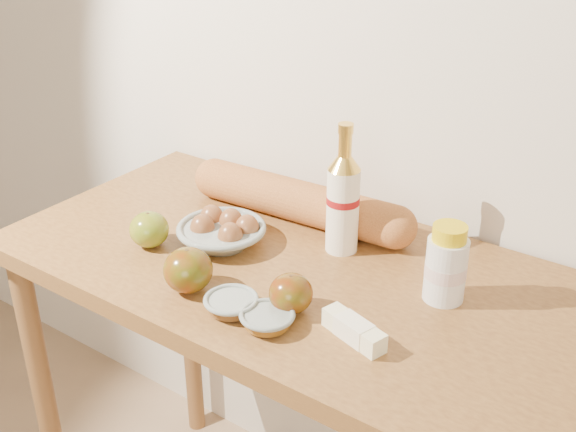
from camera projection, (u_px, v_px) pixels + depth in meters
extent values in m
cube|color=beige|center=(391.00, 27.00, 1.46)|extent=(3.50, 0.02, 2.60)
cube|color=olive|center=(297.00, 274.00, 1.41)|extent=(1.20, 0.60, 0.04)
cylinder|color=brown|center=(47.00, 410.00, 1.72)|extent=(0.05, 0.05, 0.86)
cylinder|color=brown|center=(189.00, 312.00, 2.08)|extent=(0.05, 0.05, 0.86)
cylinder|color=white|center=(343.00, 210.00, 1.42)|extent=(0.07, 0.07, 0.18)
cylinder|color=maroon|center=(343.00, 200.00, 1.41)|extent=(0.07, 0.07, 0.01)
cone|color=#EDBB45|center=(344.00, 163.00, 1.37)|extent=(0.07, 0.07, 0.03)
cylinder|color=#EDBB45|center=(345.00, 145.00, 1.36)|extent=(0.03, 0.03, 0.05)
cylinder|color=#EDBB45|center=(346.00, 128.00, 1.34)|extent=(0.03, 0.03, 0.02)
cylinder|color=white|center=(446.00, 270.00, 1.27)|extent=(0.08, 0.08, 0.12)
cylinder|color=beige|center=(446.00, 270.00, 1.27)|extent=(0.08, 0.08, 0.03)
cylinder|color=yellow|center=(450.00, 233.00, 1.24)|extent=(0.06, 0.06, 0.03)
torus|color=gray|center=(221.00, 228.00, 1.46)|extent=(0.20, 0.20, 0.01)
ellipsoid|color=brown|center=(202.00, 229.00, 1.47)|extent=(0.05, 0.05, 0.06)
ellipsoid|color=brown|center=(230.00, 238.00, 1.43)|extent=(0.05, 0.05, 0.06)
ellipsoid|color=brown|center=(231.00, 223.00, 1.49)|extent=(0.05, 0.05, 0.06)
ellipsoid|color=brown|center=(212.00, 219.00, 1.50)|extent=(0.05, 0.05, 0.06)
ellipsoid|color=brown|center=(247.00, 229.00, 1.46)|extent=(0.05, 0.05, 0.06)
cylinder|color=#C87A3D|center=(299.00, 201.00, 1.55)|extent=(0.46, 0.12, 0.09)
sphere|color=#C87A3D|center=(215.00, 178.00, 1.66)|extent=(0.10, 0.10, 0.09)
sphere|color=#C87A3D|center=(395.00, 227.00, 1.45)|extent=(0.10, 0.10, 0.09)
ellipsoid|color=olive|center=(149.00, 229.00, 1.46)|extent=(0.09, 0.09, 0.07)
cylinder|color=#462B17|center=(148.00, 216.00, 1.44)|extent=(0.01, 0.01, 0.01)
ellipsoid|color=maroon|center=(188.00, 270.00, 1.31)|extent=(0.11, 0.11, 0.08)
cylinder|color=#473317|center=(187.00, 253.00, 1.29)|extent=(0.01, 0.01, 0.01)
ellipsoid|color=maroon|center=(291.00, 293.00, 1.25)|extent=(0.09, 0.09, 0.07)
cylinder|color=#472E17|center=(291.00, 279.00, 1.23)|extent=(0.01, 0.01, 0.01)
torus|color=gray|center=(231.00, 300.00, 1.25)|extent=(0.13, 0.13, 0.01)
cylinder|color=brown|center=(231.00, 304.00, 1.26)|extent=(0.10, 0.10, 0.02)
torus|color=gray|center=(267.00, 315.00, 1.21)|extent=(0.13, 0.13, 0.01)
cylinder|color=brown|center=(267.00, 320.00, 1.22)|extent=(0.10, 0.10, 0.02)
cube|color=#FFF9C5|center=(354.00, 330.00, 1.19)|extent=(0.13, 0.07, 0.03)
cube|color=white|center=(354.00, 330.00, 1.19)|extent=(0.07, 0.05, 0.04)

